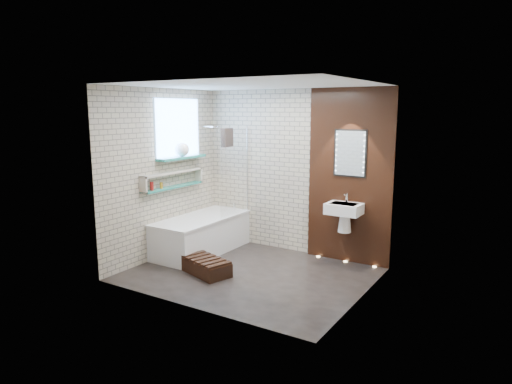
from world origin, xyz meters
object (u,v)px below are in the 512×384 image
Objects in this scene: bathtub at (202,234)px; bath_screen at (234,172)px; walnut_step at (203,266)px; washbasin at (344,213)px; led_mirror at (350,153)px.

bath_screen reaches higher than bathtub.
bath_screen is 1.61× the size of walnut_step.
washbasin is 0.83× the size of led_mirror.
led_mirror is 0.80× the size of walnut_step.
led_mirror reaches higher than bathtub.
washbasin is 0.67× the size of walnut_step.
washbasin reaches higher than bathtub.
walnut_step is (-1.55, -1.53, -1.55)m from led_mirror.
bath_screen is (0.35, 0.44, 0.99)m from bathtub.
bath_screen is at bearing 51.10° from bathtub.
washbasin is 2.18m from walnut_step.
bathtub is 3.00× the size of washbasin.
washbasin is at bearing 16.01° from bathtub.
washbasin is at bearing 5.78° from bath_screen.
bathtub reaches higher than walnut_step.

